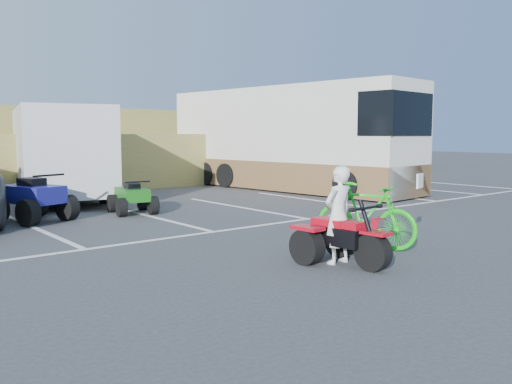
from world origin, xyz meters
TOP-DOWN VIEW (x-y plane):
  - ground at (0.00, 0.00)m, footprint 100.00×100.00m
  - parking_stripes at (0.87, 4.07)m, footprint 28.00×5.16m
  - grass_embankment at (0.00, 15.48)m, footprint 40.00×8.50m
  - red_trike_atv at (-0.02, -1.19)m, footprint 1.18×1.53m
  - rider at (-0.03, -1.04)m, footprint 0.57×0.39m
  - green_dirt_bike at (1.24, -0.52)m, footprint 1.02×1.98m
  - cargo_trailer at (-0.50, 9.77)m, footprint 3.63×6.29m
  - rv_motorhome at (7.14, 8.00)m, footprint 3.56×10.19m
  - quad_atv_blue at (-2.43, 6.19)m, footprint 1.75×2.02m
  - quad_atv_green at (-0.09, 5.87)m, footprint 1.20×1.47m

SIDE VIEW (x-z plane):
  - ground at x=0.00m, z-range 0.00..0.00m
  - red_trike_atv at x=-0.02m, z-range -0.48..0.48m
  - quad_atv_blue at x=-2.43m, z-range -0.56..0.56m
  - quad_atv_green at x=-0.09m, z-range -0.43..0.43m
  - parking_stripes at x=0.87m, z-range 0.00..0.01m
  - green_dirt_bike at x=1.24m, z-range 0.00..1.15m
  - rider at x=-0.03m, z-range 0.00..1.51m
  - grass_embankment at x=0.00m, z-range -0.13..2.97m
  - cargo_trailer at x=-0.50m, z-range 0.11..2.87m
  - rv_motorhome at x=7.14m, z-range -0.24..3.35m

